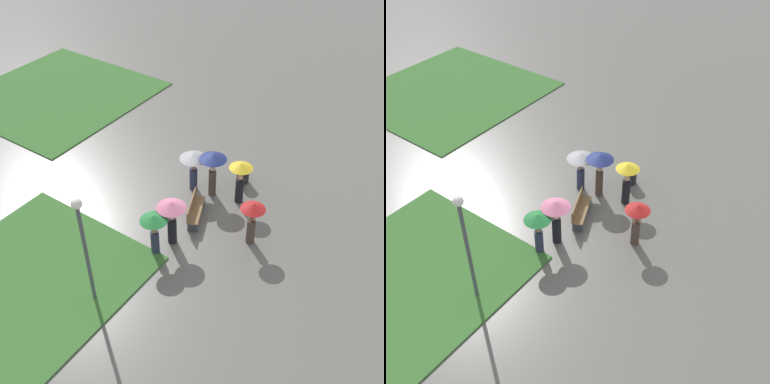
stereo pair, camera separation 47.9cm
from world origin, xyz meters
The scene contains 12 objects.
ground_plane centered at (0.00, 0.00, 0.00)m, with size 90.00×90.00×0.00m, color #66635E.
lawn_patch_near centered at (-7.28, 1.60, 0.03)m, with size 8.23×6.48×0.06m.
lawn_patch_far centered at (3.26, 10.73, 0.03)m, with size 9.18×8.92×0.06m.
park_bench centered at (-0.86, -1.19, 0.47)m, with size 1.70×1.04×0.90m.
lamp_post centered at (-5.91, -0.70, 2.71)m, with size 0.32×0.32×4.19m.
trash_bin centered at (2.19, -1.58, 0.42)m, with size 0.55×0.55×0.84m.
crowd_person_navy centered at (0.76, -0.96, 1.54)m, with size 1.10×1.10×2.01m.
crowd_person_yellow centered at (0.98, -2.10, 1.30)m, with size 0.93×0.93×1.88m.
crowd_person_grey centered at (0.63, -0.12, 1.37)m, with size 1.13×1.13×1.78m.
crowd_person_green centered at (-3.16, -1.07, 1.28)m, with size 0.97×0.97×1.75m.
crowd_person_pink centered at (-2.39, -1.25, 1.40)m, with size 1.06×1.06×1.89m.
crowd_person_red centered at (-0.78, -3.59, 1.29)m, with size 0.90×0.90×1.82m.
Camera 2 is at (-12.08, -9.34, 12.55)m, focal length 45.00 mm.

